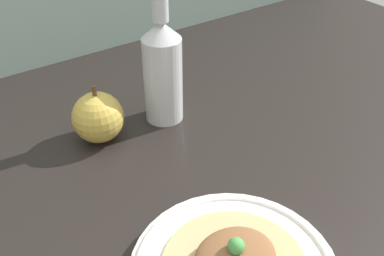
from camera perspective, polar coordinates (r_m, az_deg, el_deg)
ground_plane at (r=71.69cm, az=0.62°, el=-8.44°), size 180.00×110.00×4.00cm
cider_bottle at (r=79.88cm, az=-3.77°, el=7.83°), size 7.01×7.01×28.85cm
apple at (r=78.75cm, az=-11.85°, el=1.33°), size 8.95×8.95×10.66cm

